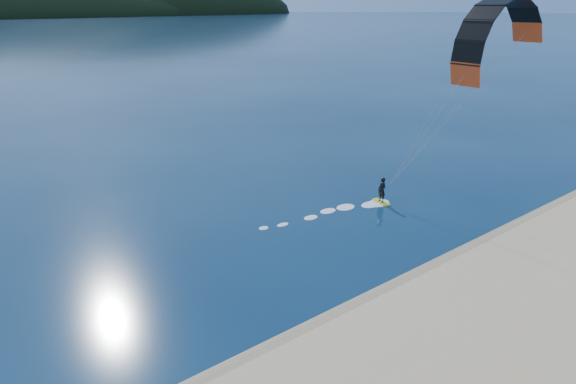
{
  "coord_description": "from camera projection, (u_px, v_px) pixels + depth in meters",
  "views": [
    {
      "loc": [
        -12.73,
        -8.78,
        14.39
      ],
      "look_at": [
        1.51,
        10.0,
        5.0
      ],
      "focal_mm": 29.39,
      "sensor_mm": 36.0,
      "label": 1
    }
  ],
  "objects": [
    {
      "name": "wet_sand",
      "position": [
        333.0,
        330.0,
        22.28
      ],
      "size": [
        220.0,
        2.5,
        0.1
      ],
      "color": "#8B6D51",
      "rests_on": "ground"
    },
    {
      "name": "kitesurfer_near",
      "position": [
        493.0,
        61.0,
        34.56
      ],
      "size": [
        22.88,
        6.51,
        14.29
      ],
      "color": "yellow",
      "rests_on": "ground"
    }
  ]
}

